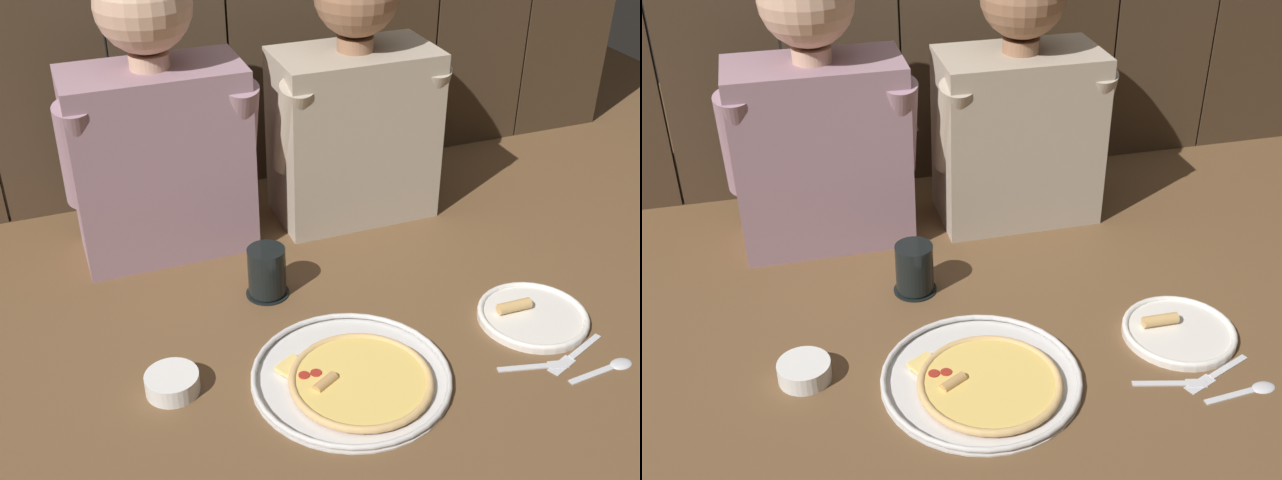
{
  "view_description": "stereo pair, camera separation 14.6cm",
  "coord_description": "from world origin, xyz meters",
  "views": [
    {
      "loc": [
        -0.45,
        -1.06,
        0.94
      ],
      "look_at": [
        -0.01,
        0.1,
        0.18
      ],
      "focal_mm": 44.79,
      "sensor_mm": 36.0,
      "label": 1
    },
    {
      "loc": [
        -0.31,
        -1.1,
        0.94
      ],
      "look_at": [
        -0.01,
        0.1,
        0.18
      ],
      "focal_mm": 44.79,
      "sensor_mm": 36.0,
      "label": 2
    }
  ],
  "objects": [
    {
      "name": "table_spoon",
      "position": [
        0.43,
        -0.22,
        0.0
      ],
      "size": [
        0.14,
        0.03,
        0.01
      ],
      "color": "silver",
      "rests_on": "ground"
    },
    {
      "name": "diner_left",
      "position": [
        -0.22,
        0.47,
        0.31
      ],
      "size": [
        0.4,
        0.21,
        0.64
      ],
      "color": "gray",
      "rests_on": "ground"
    },
    {
      "name": "diner_right",
      "position": [
        0.22,
        0.47,
        0.28
      ],
      "size": [
        0.39,
        0.21,
        0.61
      ],
      "color": "#B2A38E",
      "rests_on": "ground"
    },
    {
      "name": "table_knife",
      "position": [
        0.39,
        -0.17,
        0.0
      ],
      "size": [
        0.15,
        0.07,
        0.01
      ],
      "color": "silver",
      "rests_on": "ground"
    },
    {
      "name": "table_fork",
      "position": [
        0.31,
        -0.17,
        0.0
      ],
      "size": [
        0.13,
        0.05,
        0.01
      ],
      "color": "silver",
      "rests_on": "ground"
    },
    {
      "name": "drinking_glass",
      "position": [
        -0.07,
        0.22,
        0.05
      ],
      "size": [
        0.09,
        0.09,
        0.11
      ],
      "color": "black",
      "rests_on": "ground"
    },
    {
      "name": "dipping_bowl",
      "position": [
        -0.32,
        0.0,
        0.02
      ],
      "size": [
        0.09,
        0.09,
        0.04
      ],
      "color": "white",
      "rests_on": "ground"
    },
    {
      "name": "ground_plane",
      "position": [
        0.0,
        0.0,
        0.0
      ],
      "size": [
        3.2,
        3.2,
        0.0
      ],
      "primitive_type": "plane",
      "color": "brown"
    },
    {
      "name": "dinner_plate",
      "position": [
        0.38,
        -0.05,
        0.01
      ],
      "size": [
        0.21,
        0.21,
        0.03
      ],
      "color": "white",
      "rests_on": "ground"
    },
    {
      "name": "pizza_tray",
      "position": [
        -0.01,
        -0.09,
        0.01
      ],
      "size": [
        0.35,
        0.35,
        0.03
      ],
      "color": "silver",
      "rests_on": "ground"
    }
  ]
}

